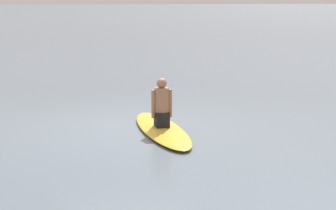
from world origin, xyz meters
TOP-DOWN VIEW (x-y plane):
  - ground_plane at (0.00, 0.00)m, footprint 400.00×400.00m
  - surfboard at (-0.47, -0.56)m, footprint 3.25×0.87m
  - person_paddler at (-0.47, -0.56)m, footprint 0.31×0.40m

SIDE VIEW (x-z plane):
  - ground_plane at x=0.00m, z-range 0.00..0.00m
  - surfboard at x=-0.47m, z-range 0.00..0.10m
  - person_paddler at x=-0.47m, z-range 0.06..0.98m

